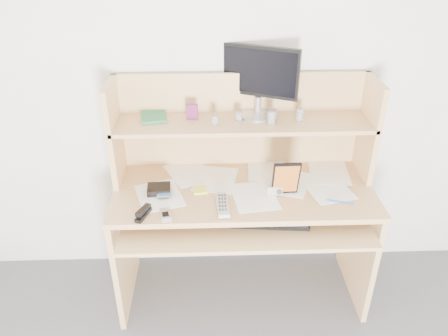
{
  "coord_description": "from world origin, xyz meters",
  "views": [
    {
      "loc": [
        -0.18,
        -0.5,
        2.02
      ],
      "look_at": [
        -0.11,
        1.43,
        0.91
      ],
      "focal_mm": 35.0,
      "sensor_mm": 36.0,
      "label": 1
    }
  ],
  "objects_px": {
    "keyboard": "(268,219)",
    "tv_remote": "(222,205)",
    "game_case": "(286,178)",
    "monitor": "(259,79)",
    "desk": "(242,189)"
  },
  "relations": [
    {
      "from": "tv_remote",
      "to": "monitor",
      "type": "xyz_separation_m",
      "value": [
        0.21,
        0.42,
        0.51
      ]
    },
    {
      "from": "keyboard",
      "to": "game_case",
      "type": "height_order",
      "value": "game_case"
    },
    {
      "from": "tv_remote",
      "to": "monitor",
      "type": "relative_size",
      "value": 0.51
    },
    {
      "from": "game_case",
      "to": "monitor",
      "type": "xyz_separation_m",
      "value": [
        -0.12,
        0.32,
        0.43
      ]
    },
    {
      "from": "desk",
      "to": "monitor",
      "type": "distance_m",
      "value": 0.61
    },
    {
      "from": "keyboard",
      "to": "tv_remote",
      "type": "xyz_separation_m",
      "value": [
        -0.24,
        -0.01,
        0.1
      ]
    },
    {
      "from": "keyboard",
      "to": "monitor",
      "type": "height_order",
      "value": "monitor"
    },
    {
      "from": "desk",
      "to": "tv_remote",
      "type": "height_order",
      "value": "desk"
    },
    {
      "from": "tv_remote",
      "to": "game_case",
      "type": "bearing_deg",
      "value": 12.67
    },
    {
      "from": "keyboard",
      "to": "game_case",
      "type": "bearing_deg",
      "value": 48.9
    },
    {
      "from": "tv_remote",
      "to": "monitor",
      "type": "distance_m",
      "value": 0.69
    },
    {
      "from": "game_case",
      "to": "keyboard",
      "type": "bearing_deg",
      "value": -138.53
    },
    {
      "from": "game_case",
      "to": "desk",
      "type": "bearing_deg",
      "value": 141.66
    },
    {
      "from": "keyboard",
      "to": "tv_remote",
      "type": "distance_m",
      "value": 0.26
    },
    {
      "from": "desk",
      "to": "keyboard",
      "type": "bearing_deg",
      "value": -64.39
    }
  ]
}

